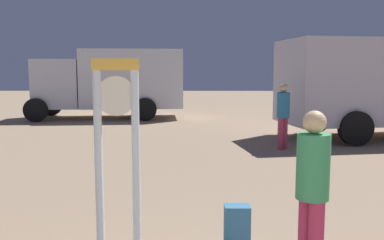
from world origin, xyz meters
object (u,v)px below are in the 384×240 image
(standing_clock, at_px, (117,151))
(person_near_clock, at_px, (312,186))
(backpack, at_px, (237,227))
(box_truck_far, at_px, (113,81))
(person_distant, at_px, (283,113))

(standing_clock, bearing_deg, person_near_clock, 3.28)
(backpack, bearing_deg, box_truck_far, 106.55)
(person_distant, bearing_deg, person_near_clock, -99.61)
(person_distant, bearing_deg, backpack, -106.37)
(standing_clock, xyz_separation_m, box_truck_far, (-2.66, 13.55, 0.32))
(person_near_clock, relative_size, person_distant, 0.97)
(standing_clock, distance_m, person_near_clock, 1.79)
(person_near_clock, relative_size, box_truck_far, 0.25)
(standing_clock, xyz_separation_m, person_near_clock, (1.75, 0.10, -0.34))
(person_distant, bearing_deg, standing_clock, -113.43)
(backpack, bearing_deg, person_near_clock, -47.05)
(standing_clock, relative_size, backpack, 4.24)
(person_near_clock, bearing_deg, person_distant, 80.39)
(backpack, relative_size, box_truck_far, 0.08)
(backpack, bearing_deg, person_distant, 73.63)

